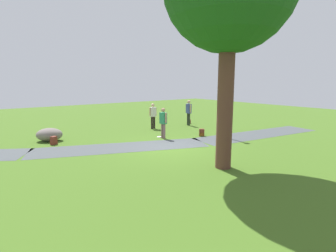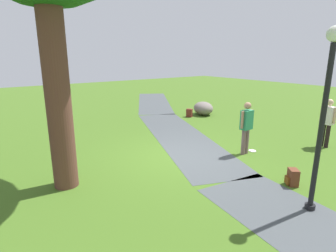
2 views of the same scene
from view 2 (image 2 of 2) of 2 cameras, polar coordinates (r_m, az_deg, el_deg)
ground_plane at (r=8.38m, az=2.05°, el=-6.41°), size 48.00×48.00×0.00m
footpath_segment_mid at (r=10.44m, az=2.55°, el=-2.11°), size 8.15×4.68×0.01m
footpath_segment_far at (r=18.11m, az=-3.01°, el=5.04°), size 7.84×5.75×0.01m
lamp_post at (r=5.74m, az=29.92°, el=4.20°), size 0.28×0.28×3.49m
lawn_boulder at (r=14.26m, az=7.37°, el=3.69°), size 1.57×1.44×0.67m
man_near_boulder at (r=10.42m, az=30.28°, el=1.13°), size 0.52×0.27×1.62m
passerby_on_path at (r=8.68m, az=16.01°, el=0.30°), size 0.26×0.52×1.63m
backpack_by_boulder at (r=13.71m, az=4.48°, el=2.72°), size 0.34×0.35×0.40m
spare_backpack_on_lawn at (r=7.21m, az=24.52°, el=-9.74°), size 0.35×0.35×0.40m
frisbee_on_grass at (r=9.25m, az=17.18°, el=-4.96°), size 0.23×0.23×0.02m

